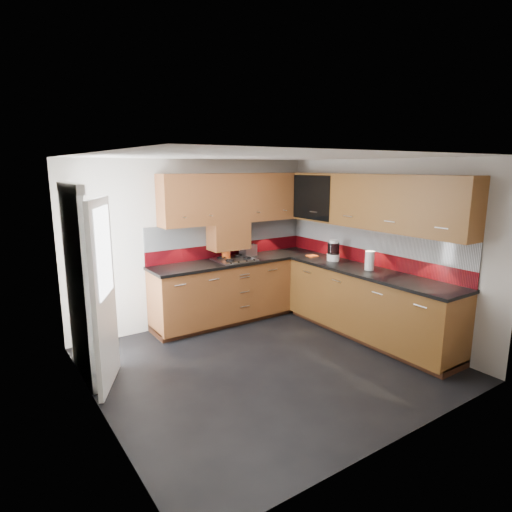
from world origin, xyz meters
TOP-DOWN VIEW (x-y plane):
  - room at (0.00, 0.00)m, footprint 4.00×3.80m
  - base_cabinets at (1.07, 0.72)m, footprint 2.70×3.20m
  - countertop at (1.05, 0.70)m, footprint 2.72×3.22m
  - backsplash at (1.28, 0.93)m, footprint 2.70×3.20m
  - upper_cabinets at (1.23, 0.78)m, footprint 2.50×3.20m
  - extractor_hood at (0.45, 1.64)m, footprint 0.60×0.33m
  - glass_cabinet at (1.71, 1.07)m, footprint 0.32×0.80m
  - back_door at (-1.78, 0.75)m, footprint 0.42×1.19m
  - gas_hob at (0.45, 1.47)m, footprint 0.57×0.50m
  - utensil_pot at (0.40, 1.62)m, footprint 0.13×0.13m
  - toaster at (0.79, 1.61)m, footprint 0.28×0.20m
  - food_processor at (1.63, 0.63)m, footprint 0.18×0.18m
  - paper_towel at (1.63, -0.07)m, footprint 0.15×0.15m
  - orange_cloth at (1.57, 1.02)m, footprint 0.16×0.14m

SIDE VIEW (x-z plane):
  - base_cabinets at x=1.07m, z-range -0.04..0.91m
  - countertop at x=1.05m, z-range 0.90..0.94m
  - orange_cloth at x=1.57m, z-range 0.94..0.96m
  - gas_hob at x=0.45m, z-range 0.93..0.98m
  - toaster at x=0.79m, z-range 0.94..1.12m
  - back_door at x=-1.78m, z-range 0.01..2.05m
  - utensil_pot at x=0.40m, z-range 0.81..1.27m
  - paper_towel at x=1.63m, z-range 0.94..1.19m
  - food_processor at x=1.63m, z-range 0.93..1.23m
  - backsplash at x=1.28m, z-range 0.94..1.48m
  - extractor_hood at x=0.45m, z-range 1.08..1.48m
  - room at x=0.00m, z-range 0.18..2.82m
  - upper_cabinets at x=1.23m, z-range 1.48..2.20m
  - glass_cabinet at x=1.71m, z-range 1.54..2.20m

